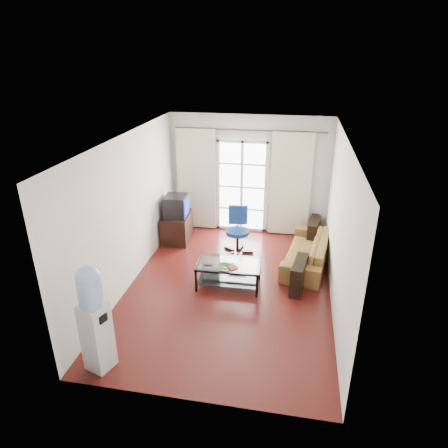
# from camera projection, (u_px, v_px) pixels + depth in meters

# --- Properties ---
(floor) EXTENTS (5.20, 5.20, 0.00)m
(floor) POSITION_uv_depth(u_px,v_px,m) (229.00, 287.00, 7.27)
(floor) COLOR #551914
(floor) RESTS_ON ground
(ceiling) EXTENTS (5.20, 5.20, 0.00)m
(ceiling) POSITION_uv_depth(u_px,v_px,m) (230.00, 139.00, 6.18)
(ceiling) COLOR white
(ceiling) RESTS_ON wall_back
(wall_back) EXTENTS (3.60, 0.02, 2.70)m
(wall_back) POSITION_uv_depth(u_px,v_px,m) (249.00, 175.00, 9.06)
(wall_back) COLOR silver
(wall_back) RESTS_ON floor
(wall_front) EXTENTS (3.60, 0.02, 2.70)m
(wall_front) POSITION_uv_depth(u_px,v_px,m) (189.00, 310.00, 4.39)
(wall_front) COLOR silver
(wall_front) RESTS_ON floor
(wall_left) EXTENTS (0.02, 5.20, 2.70)m
(wall_left) POSITION_uv_depth(u_px,v_px,m) (129.00, 212.00, 7.03)
(wall_left) COLOR silver
(wall_left) RESTS_ON floor
(wall_right) EXTENTS (0.02, 5.20, 2.70)m
(wall_right) POSITION_uv_depth(u_px,v_px,m) (339.00, 227.00, 6.42)
(wall_right) COLOR silver
(wall_right) RESTS_ON floor
(french_door) EXTENTS (1.16, 0.06, 2.15)m
(french_door) POSITION_uv_depth(u_px,v_px,m) (242.00, 187.00, 9.15)
(french_door) COLOR white
(french_door) RESTS_ON wall_back
(curtain_rod) EXTENTS (3.30, 0.04, 0.04)m
(curtain_rod) POSITION_uv_depth(u_px,v_px,m) (250.00, 130.00, 8.55)
(curtain_rod) COLOR #4C3F2D
(curtain_rod) RESTS_ON wall_back
(curtain_left) EXTENTS (0.90, 0.07, 2.35)m
(curtain_left) POSITION_uv_depth(u_px,v_px,m) (197.00, 180.00, 9.22)
(curtain_left) COLOR beige
(curtain_left) RESTS_ON curtain_rod
(curtain_right) EXTENTS (0.90, 0.07, 2.35)m
(curtain_right) POSITION_uv_depth(u_px,v_px,m) (290.00, 185.00, 8.85)
(curtain_right) COLOR beige
(curtain_right) RESTS_ON curtain_rod
(radiator) EXTENTS (0.64, 0.12, 0.64)m
(radiator) POSITION_uv_depth(u_px,v_px,m) (281.00, 220.00, 9.25)
(radiator) COLOR #9F9FA2
(radiator) RESTS_ON floor
(sofa) EXTENTS (2.16, 1.33, 0.56)m
(sofa) POSITION_uv_depth(u_px,v_px,m) (307.00, 251.00, 7.97)
(sofa) COLOR brown
(sofa) RESTS_ON floor
(coffee_table) EXTENTS (1.15, 0.67, 0.46)m
(coffee_table) POSITION_uv_depth(u_px,v_px,m) (229.00, 271.00, 7.21)
(coffee_table) COLOR silver
(coffee_table) RESTS_ON floor
(bowl) EXTENTS (0.29, 0.29, 0.05)m
(bowl) POSITION_uv_depth(u_px,v_px,m) (224.00, 266.00, 6.99)
(bowl) COLOR #2D7D44
(bowl) RESTS_ON coffee_table
(book) EXTENTS (0.38, 0.38, 0.02)m
(book) POSITION_uv_depth(u_px,v_px,m) (227.00, 268.00, 6.98)
(book) COLOR #AA1429
(book) RESTS_ON coffee_table
(remote) EXTENTS (0.17, 0.05, 0.02)m
(remote) POSITION_uv_depth(u_px,v_px,m) (208.00, 265.00, 7.07)
(remote) COLOR black
(remote) RESTS_ON coffee_table
(tv_stand) EXTENTS (0.61, 0.87, 0.61)m
(tv_stand) POSITION_uv_depth(u_px,v_px,m) (177.00, 227.00, 8.95)
(tv_stand) COLOR black
(tv_stand) RESTS_ON floor
(crt_tv) EXTENTS (0.54, 0.53, 0.46)m
(crt_tv) POSITION_uv_depth(u_px,v_px,m) (175.00, 206.00, 8.68)
(crt_tv) COLOR black
(crt_tv) RESTS_ON tv_stand
(task_chair) EXTENTS (0.76, 0.76, 1.00)m
(task_chair) POSITION_uv_depth(u_px,v_px,m) (238.00, 240.00, 8.39)
(task_chair) COLOR black
(task_chair) RESTS_ON floor
(water_cooler) EXTENTS (0.40, 0.40, 1.56)m
(water_cooler) POSITION_uv_depth(u_px,v_px,m) (94.00, 317.00, 5.15)
(water_cooler) COLOR silver
(water_cooler) RESTS_ON floor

